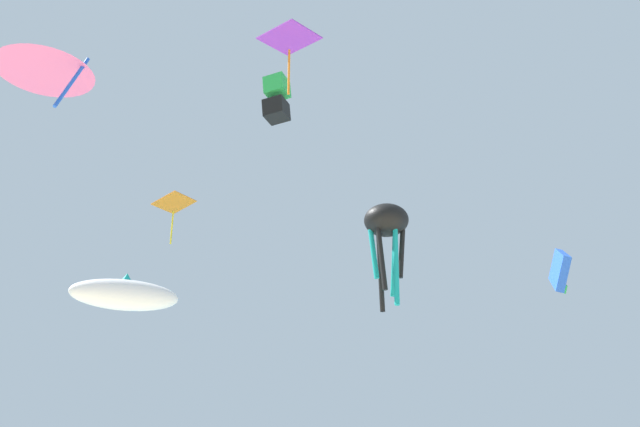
% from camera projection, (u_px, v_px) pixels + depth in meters
% --- Properties ---
extents(kite_diamond_purple, '(3.43, 3.43, 3.46)m').
position_uv_depth(kite_diamond_purple, '(289.00, 41.00, 31.80)').
color(kite_diamond_purple, purple).
extents(kite_delta_pink, '(6.01, 6.01, 3.41)m').
position_uv_depth(kite_delta_pink, '(46.00, 65.00, 28.48)').
color(kite_delta_pink, pink).
extents(kite_parafoil_blue, '(2.93, 6.13, 3.86)m').
position_uv_depth(kite_parafoil_blue, '(559.00, 270.00, 34.37)').
color(kite_parafoil_blue, blue).
extents(kite_inflatable_white, '(5.97, 3.67, 2.31)m').
position_uv_depth(kite_inflatable_white, '(125.00, 295.00, 32.87)').
color(kite_inflatable_white, white).
extents(kite_octopus_black, '(2.87, 2.87, 6.01)m').
position_uv_depth(kite_octopus_black, '(386.00, 226.00, 35.42)').
color(kite_octopus_black, black).
extents(kite_box_green, '(2.03, 1.97, 3.17)m').
position_uv_depth(kite_box_green, '(277.00, 99.00, 42.00)').
color(kite_box_green, green).
extents(kite_diamond_orange, '(3.20, 3.21, 3.44)m').
position_uv_depth(kite_diamond_orange, '(174.00, 205.00, 45.01)').
color(kite_diamond_orange, orange).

